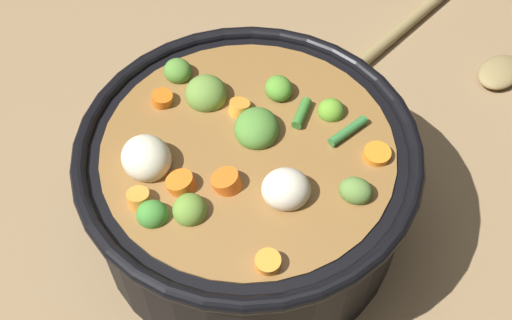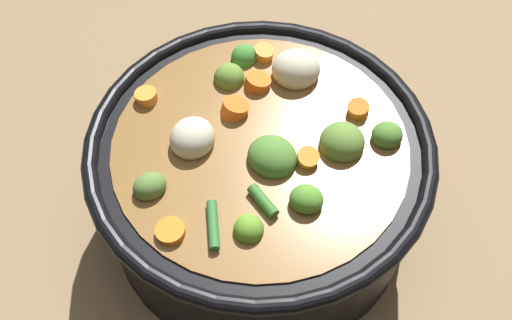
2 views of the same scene
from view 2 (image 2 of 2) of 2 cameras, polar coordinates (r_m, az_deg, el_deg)
ground_plane at (r=0.68m, az=0.32°, el=-4.87°), size 1.10×1.10×0.00m
cooking_pot at (r=0.62m, az=0.36°, el=-1.60°), size 0.34×0.34×0.16m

